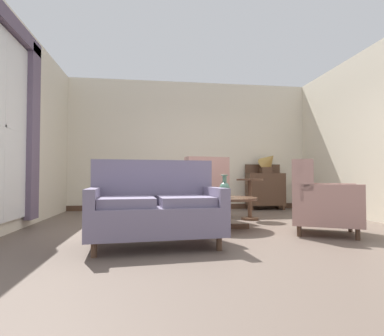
{
  "coord_description": "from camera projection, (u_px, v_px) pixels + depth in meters",
  "views": [
    {
      "loc": [
        -0.94,
        -4.14,
        0.75
      ],
      "look_at": [
        -0.27,
        0.83,
        0.92
      ],
      "focal_mm": 28.15,
      "sensor_mm": 36.0,
      "label": 1
    }
  ],
  "objects": [
    {
      "name": "side_table",
      "position": [
        250.0,
        195.0,
        5.41
      ],
      "size": [
        0.48,
        0.48,
        0.73
      ],
      "color": "#4C3323",
      "rests_on": "ground"
    },
    {
      "name": "baseboard_back",
      "position": [
        191.0,
        207.0,
        7.15
      ],
      "size": [
        5.76,
        0.03,
        0.12
      ],
      "primitive_type": "cube",
      "color": "#4C3323",
      "rests_on": "ground"
    },
    {
      "name": "sideboard",
      "position": [
        265.0,
        189.0,
        7.16
      ],
      "size": [
        0.87,
        0.38,
        1.08
      ],
      "color": "#4C3323",
      "rests_on": "ground"
    },
    {
      "name": "armchair_far_left",
      "position": [
        203.0,
        193.0,
        5.49
      ],
      "size": [
        0.92,
        0.94,
        1.12
      ],
      "rotation": [
        0.0,
        0.0,
        3.37
      ],
      "color": "tan",
      "rests_on": "ground"
    },
    {
      "name": "gramophone",
      "position": [
        269.0,
        161.0,
        7.09
      ],
      "size": [
        0.55,
        0.61,
        0.56
      ],
      "color": "#4C3323",
      "rests_on": "sideboard"
    },
    {
      "name": "wall_right",
      "position": [
        361.0,
        136.0,
        5.54
      ],
      "size": [
        0.08,
        4.23,
        3.06
      ],
      "primitive_type": "cube",
      "color": "beige",
      "rests_on": "ground"
    },
    {
      "name": "coffee_table",
      "position": [
        225.0,
        202.0,
        4.46
      ],
      "size": [
        0.96,
        0.96,
        0.46
      ],
      "color": "#4C3323",
      "rests_on": "ground"
    },
    {
      "name": "ground",
      "position": [
        219.0,
        232.0,
        4.21
      ],
      "size": [
        8.46,
        8.46,
        0.0
      ],
      "primitive_type": "plane",
      "color": "brown"
    },
    {
      "name": "settee",
      "position": [
        156.0,
        209.0,
        3.37
      ],
      "size": [
        1.51,
        0.95,
        0.97
      ],
      "rotation": [
        0.0,
        0.0,
        0.09
      ],
      "color": "slate",
      "rests_on": "ground"
    },
    {
      "name": "wall_left",
      "position": [
        28.0,
        129.0,
        4.77
      ],
      "size": [
        0.08,
        4.23,
        3.06
      ],
      "primitive_type": "cube",
      "color": "beige",
      "rests_on": "ground"
    },
    {
      "name": "window_with_curtains",
      "position": [
        7.0,
        114.0,
        3.85
      ],
      "size": [
        0.12,
        1.91,
        2.75
      ],
      "color": "silver"
    },
    {
      "name": "wall_back",
      "position": [
        191.0,
        146.0,
        7.25
      ],
      "size": [
        5.92,
        0.08,
        3.06
      ],
      "primitive_type": "cube",
      "color": "beige",
      "rests_on": "ground"
    },
    {
      "name": "armchair_beside_settee",
      "position": [
        320.0,
        202.0,
        4.07
      ],
      "size": [
        1.09,
        1.07,
        0.99
      ],
      "rotation": [
        0.0,
        0.0,
        7.37
      ],
      "color": "tan",
      "rests_on": "ground"
    },
    {
      "name": "porcelain_vase",
      "position": [
        225.0,
        188.0,
        4.48
      ],
      "size": [
        0.16,
        0.16,
        0.34
      ],
      "color": "#4C7A66",
      "rests_on": "coffee_table"
    }
  ]
}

